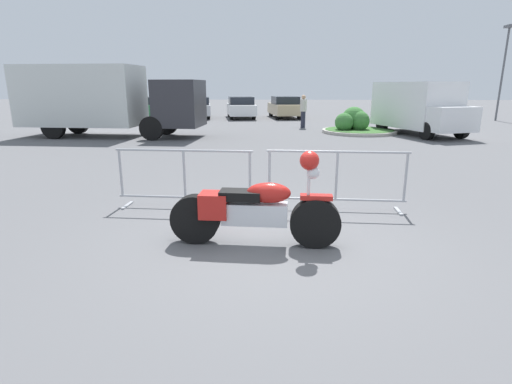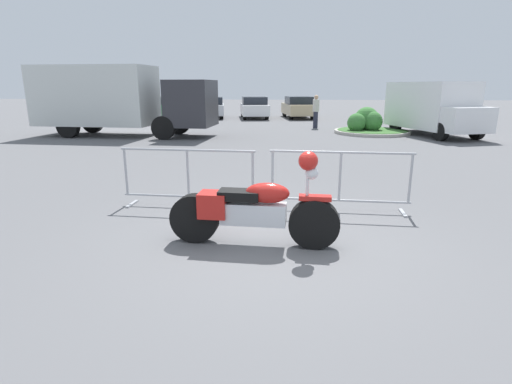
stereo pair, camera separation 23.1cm
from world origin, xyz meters
TOP-DOWN VIEW (x-y plane):
  - ground_plane at (0.00, 0.00)m, footprint 120.00×120.00m
  - motorcycle at (-0.31, 0.08)m, footprint 2.36×0.37m
  - crowd_barrier_near at (-1.65, 1.73)m, footprint 2.45×0.53m
  - crowd_barrier_far at (1.04, 1.73)m, footprint 2.45×0.53m
  - box_truck at (-7.51, 11.97)m, footprint 7.80×2.63m
  - delivery_van at (6.32, 13.57)m, footprint 3.41×5.36m
  - parked_car_black at (-11.40, 22.32)m, footprint 2.57×4.72m
  - parked_car_green at (-8.43, 22.52)m, footprint 2.38×4.37m
  - parked_car_silver at (-5.45, 22.48)m, footprint 2.36×4.35m
  - parked_car_white at (-2.48, 22.37)m, footprint 2.42×4.44m
  - parked_car_tan at (0.49, 22.81)m, footprint 2.44×4.49m
  - pedestrian at (1.34, 16.14)m, footprint 0.34×0.34m
  - planter_island at (3.69, 14.08)m, footprint 3.45×3.45m
  - street_lamp at (13.85, 21.31)m, footprint 0.36×0.70m

SIDE VIEW (x-z plane):
  - ground_plane at x=0.00m, z-range 0.00..0.00m
  - planter_island at x=3.69m, z-range -0.21..0.97m
  - motorcycle at x=-0.31m, z-range -0.16..1.17m
  - crowd_barrier_near at x=-1.65m, z-range 0.02..1.09m
  - crowd_barrier_far at x=1.04m, z-range 0.02..1.09m
  - parked_car_silver at x=-5.45m, z-range 0.01..1.41m
  - parked_car_green at x=-8.43m, z-range 0.01..1.41m
  - parked_car_white at x=-2.48m, z-range 0.01..1.44m
  - parked_car_tan at x=0.49m, z-range 0.01..1.45m
  - parked_car_black at x=-11.40m, z-range 0.01..1.53m
  - pedestrian at x=1.34m, z-range 0.07..1.76m
  - delivery_van at x=6.32m, z-range 0.09..2.40m
  - box_truck at x=-7.51m, z-range 0.15..3.13m
  - street_lamp at x=13.85m, z-range 0.87..6.55m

